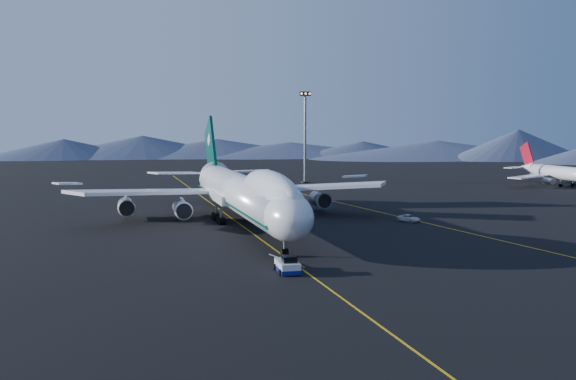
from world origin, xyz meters
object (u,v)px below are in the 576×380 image
object	(u,v)px
service_van	(409,218)
floodlight_mast	(305,137)
second_jet	(568,174)
pushback_tug	(287,267)
boeing_747	(242,193)

from	to	relation	value
service_van	floodlight_mast	size ratio (longest dim) A/B	0.17
second_jet	pushback_tug	bearing A→B (deg)	-143.58
second_jet	floodlight_mast	size ratio (longest dim) A/B	1.58
pushback_tug	service_van	distance (m)	45.00
pushback_tug	second_jet	distance (m)	128.78
pushback_tug	second_jet	size ratio (longest dim) A/B	0.12
pushback_tug	service_van	bearing A→B (deg)	48.00
boeing_747	second_jet	size ratio (longest dim) A/B	1.70
pushback_tug	floodlight_mast	xyz separation A→B (m)	(37.11, 108.45, 12.97)
service_van	floodlight_mast	world-z (taller)	floodlight_mast
floodlight_mast	boeing_747	bearing A→B (deg)	-115.53
service_van	floodlight_mast	xyz separation A→B (m)	(5.00, 76.92, 13.01)
boeing_747	second_jet	world-z (taller)	boeing_747
boeing_747	floodlight_mast	size ratio (longest dim) A/B	2.69
boeing_747	service_van	size ratio (longest dim) A/B	16.07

